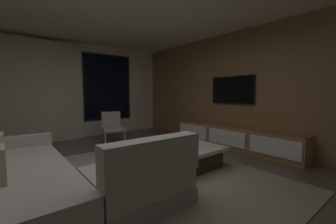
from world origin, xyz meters
The scene contains 10 objects.
floor centered at (0.00, 0.00, 0.00)m, with size 9.20×9.20×0.00m, color #564C44.
back_wall_with_window centered at (-0.06, 3.62, 1.34)m, with size 6.60×0.30×2.70m.
media_wall centered at (3.06, 0.00, 1.35)m, with size 0.12×7.80×2.70m.
area_rug centered at (0.35, -0.10, 0.01)m, with size 3.20×3.80×0.01m, color gray.
sectional_couch centered at (-0.89, -0.05, 0.29)m, with size 1.98×2.50×0.82m.
coffee_table centered at (1.10, -0.02, 0.19)m, with size 1.16×1.16×0.36m.
book_stack_on_coffee_table centered at (1.18, 0.04, 0.39)m, with size 0.24×0.21×0.06m.
accent_chair_near_window centered at (0.94, 2.49, 0.43)m, with size 0.65×0.67×0.78m.
media_console centered at (2.77, 0.05, 0.25)m, with size 0.46×3.10×0.52m.
mounted_tv centered at (2.95, 0.25, 1.35)m, with size 0.05×1.11×0.64m.
Camera 1 is at (-1.33, -2.66, 1.27)m, focal length 22.36 mm.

